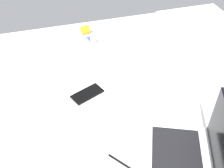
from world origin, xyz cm
name	(u,v)px	position (x,y,z in cm)	size (l,w,h in cm)	color
bed_mattress	(147,144)	(0.00, 0.00, 9.00)	(180.00, 140.00, 18.00)	white
laptop	(192,160)	(19.01, 7.29, 22.41)	(39.38, 34.10, 23.00)	silver
snack_cup	(88,39)	(-61.63, -10.43, 24.02)	(10.31, 9.00, 14.30)	silver
cell_phone	(87,94)	(-26.21, -18.69, 18.40)	(6.80, 14.00, 0.80)	black
pillow	(207,41)	(-41.83, 48.00, 24.50)	(52.00, 36.00, 13.00)	white
charger_cable	(129,167)	(13.53, -12.96, 18.30)	(17.00, 0.60, 0.60)	black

